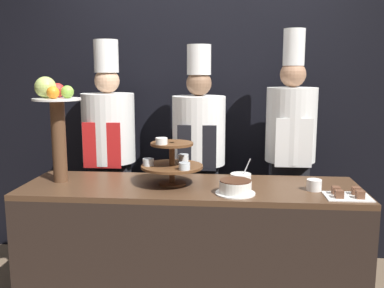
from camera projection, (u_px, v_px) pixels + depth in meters
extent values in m
cube|color=black|center=(201.00, 93.00, 3.58)|extent=(10.00, 0.06, 2.80)
cube|color=black|center=(191.00, 252.00, 2.79)|extent=(2.13, 0.63, 0.83)
cube|color=#4C3321|center=(191.00, 188.00, 2.72)|extent=(2.13, 0.63, 0.03)
cylinder|color=brown|center=(172.00, 184.00, 2.73)|extent=(0.18, 0.18, 0.02)
cylinder|color=brown|center=(172.00, 164.00, 2.71)|extent=(0.04, 0.04, 0.27)
cylinder|color=brown|center=(172.00, 166.00, 2.71)|extent=(0.39, 0.39, 0.02)
cylinder|color=brown|center=(172.00, 144.00, 2.68)|extent=(0.27, 0.27, 0.02)
cylinder|color=silver|center=(148.00, 162.00, 2.70)|extent=(0.07, 0.07, 0.04)
cylinder|color=gold|center=(148.00, 163.00, 2.70)|extent=(0.06, 0.06, 0.03)
cylinder|color=silver|center=(184.00, 166.00, 2.58)|extent=(0.07, 0.07, 0.04)
cylinder|color=green|center=(184.00, 167.00, 2.58)|extent=(0.06, 0.06, 0.03)
cylinder|color=silver|center=(183.00, 158.00, 2.83)|extent=(0.07, 0.07, 0.04)
cylinder|color=red|center=(183.00, 159.00, 2.84)|extent=(0.06, 0.06, 0.03)
cylinder|color=white|center=(162.00, 141.00, 2.61)|extent=(0.07, 0.07, 0.04)
cylinder|color=brown|center=(59.00, 141.00, 2.77)|extent=(0.09, 0.09, 0.53)
cylinder|color=white|center=(57.00, 99.00, 2.72)|extent=(0.30, 0.30, 0.01)
sphere|color=#84B742|center=(67.00, 92.00, 2.70)|extent=(0.08, 0.08, 0.08)
sphere|color=red|center=(58.00, 90.00, 2.79)|extent=(0.09, 0.09, 0.09)
sphere|color=#ADC160|center=(45.00, 87.00, 2.73)|extent=(0.14, 0.14, 0.14)
sphere|color=orange|center=(53.00, 93.00, 2.64)|extent=(0.08, 0.08, 0.08)
cylinder|color=white|center=(235.00, 193.00, 2.53)|extent=(0.24, 0.24, 0.01)
cylinder|color=white|center=(235.00, 187.00, 2.52)|extent=(0.19, 0.19, 0.07)
cylinder|color=#472819|center=(235.00, 181.00, 2.51)|extent=(0.19, 0.19, 0.01)
cylinder|color=white|center=(314.00, 185.00, 2.59)|extent=(0.09, 0.09, 0.07)
cube|color=white|center=(348.00, 197.00, 2.46)|extent=(0.26, 0.20, 0.01)
cube|color=brown|center=(339.00, 194.00, 2.42)|extent=(0.04, 0.04, 0.04)
cube|color=brown|center=(360.00, 195.00, 2.41)|extent=(0.04, 0.04, 0.04)
cube|color=brown|center=(336.00, 190.00, 2.50)|extent=(0.04, 0.04, 0.04)
cube|color=brown|center=(356.00, 191.00, 2.49)|extent=(0.04, 0.04, 0.04)
cylinder|color=white|center=(241.00, 178.00, 2.77)|extent=(0.13, 0.13, 0.06)
cylinder|color=#BCBCC1|center=(247.00, 167.00, 2.75)|extent=(0.05, 0.01, 0.11)
cube|color=#28282D|center=(111.00, 215.00, 3.43)|extent=(0.30, 0.17, 0.88)
cylinder|color=silver|center=(109.00, 128.00, 3.31)|extent=(0.41, 0.41, 0.53)
cube|color=red|center=(102.00, 146.00, 3.14)|extent=(0.28, 0.01, 0.34)
sphere|color=tan|center=(107.00, 81.00, 3.25)|extent=(0.19, 0.19, 0.19)
cylinder|color=white|center=(106.00, 56.00, 3.22)|extent=(0.18, 0.18, 0.24)
cube|color=#28282D|center=(199.00, 218.00, 3.37)|extent=(0.30, 0.17, 0.87)
cylinder|color=white|center=(199.00, 130.00, 3.25)|extent=(0.40, 0.40, 0.52)
cube|color=black|center=(197.00, 148.00, 3.08)|extent=(0.28, 0.01, 0.33)
sphere|color=#846047|center=(199.00, 83.00, 3.19)|extent=(0.19, 0.19, 0.19)
cylinder|color=white|center=(199.00, 60.00, 3.16)|extent=(0.18, 0.18, 0.22)
cube|color=#28282D|center=(287.00, 218.00, 3.30)|extent=(0.28, 0.15, 0.91)
cylinder|color=white|center=(291.00, 125.00, 3.18)|extent=(0.37, 0.37, 0.55)
cube|color=white|center=(294.00, 143.00, 3.03)|extent=(0.26, 0.01, 0.35)
sphere|color=#A37556|center=(293.00, 74.00, 3.12)|extent=(0.19, 0.19, 0.19)
cylinder|color=white|center=(294.00, 47.00, 3.09)|extent=(0.16, 0.16, 0.26)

